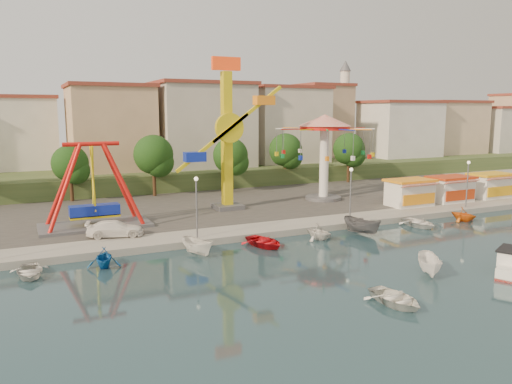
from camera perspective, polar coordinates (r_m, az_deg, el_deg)
ground at (r=36.23m, az=12.48°, el=-9.27°), size 200.00×200.00×0.00m
quay_deck at (r=92.17m, az=-11.82°, el=2.10°), size 200.00×100.00×0.60m
asphalt_pad at (r=61.79m, az=-4.77°, el=-0.85°), size 90.00×28.00×0.01m
hill_terrace at (r=96.88m, az=-12.55°, el=3.13°), size 200.00×60.00×3.00m
pirate_ship_ride at (r=48.74m, az=-18.09°, el=0.54°), size 10.00×5.00×8.00m
kamikaze_tower at (r=54.83m, az=-2.84°, el=6.10°), size 8.28×3.10×16.50m
wave_swinger at (r=61.26m, az=7.84°, el=6.16°), size 11.60×11.60×10.40m
booth_left at (r=59.92m, az=17.16°, el=-0.04°), size 5.40×3.78×3.08m
booth_mid at (r=64.37m, az=21.35°, el=0.35°), size 5.40×3.78×3.08m
booth_right at (r=69.49m, az=25.24°, el=0.71°), size 5.40×3.78×3.08m
lamp_post_1 at (r=42.95m, az=-6.79°, el=-1.93°), size 0.14×0.14×5.00m
lamp_post_2 at (r=50.28m, az=10.75°, el=-0.41°), size 0.14×0.14×5.00m
lamp_post_3 at (r=61.02m, az=22.99°, el=0.69°), size 0.14×0.14×5.00m
tree_1 at (r=63.75m, az=-20.48°, el=3.08°), size 4.35×4.35×6.80m
tree_2 at (r=64.87m, az=-11.64°, el=4.20°), size 5.02×5.02×7.85m
tree_3 at (r=66.63m, az=-2.93°, el=4.19°), size 4.68×4.68×7.32m
tree_4 at (r=73.63m, az=3.40°, el=4.81°), size 4.86×4.86×7.60m
tree_5 at (r=77.45m, az=10.58°, el=4.86°), size 4.83×4.83×7.54m
building_1 at (r=78.47m, az=-25.46°, el=5.36°), size 12.33×9.01×8.63m
building_2 at (r=80.08m, az=-16.03°, el=6.88°), size 11.95×9.28×11.23m
building_3 at (r=80.53m, az=-5.84°, el=6.47°), size 12.59×10.50×9.20m
building_4 at (r=88.99m, az=1.66°, el=6.78°), size 10.75×9.23×9.24m
building_5 at (r=94.19m, az=9.47°, el=7.39°), size 12.77×10.96×11.21m
building_6 at (r=100.18m, az=15.59°, el=7.61°), size 8.23×8.98×12.36m
building_7 at (r=111.87m, az=18.53°, el=6.68°), size 11.59×10.93×8.76m
building_8 at (r=117.64m, az=25.72°, el=7.28°), size 12.84×9.28×12.58m
minaret at (r=99.25m, az=10.06°, el=9.74°), size 2.80×2.80×18.00m
rowboat_a at (r=31.30m, az=15.66°, el=-11.62°), size 2.91×3.95×0.79m
skiff at (r=37.24m, az=19.27°, el=-7.89°), size 3.30×3.91×1.46m
van at (r=45.03m, az=-15.81°, el=-4.05°), size 5.14×3.02×1.40m
moored_boat_0 at (r=38.38m, az=-24.48°, el=-8.26°), size 2.62×3.64×0.75m
moored_boat_1 at (r=38.61m, az=-16.99°, el=-7.14°), size 2.98×3.28×1.49m
moored_boat_2 at (r=40.22m, az=-6.67°, el=-6.19°), size 2.37×3.93×1.43m
moored_boat_3 at (r=42.49m, az=0.97°, el=-5.70°), size 3.73×4.62×0.85m
moored_boat_4 at (r=45.00m, az=7.18°, el=-4.49°), size 3.19×3.45×1.51m
moored_boat_5 at (r=47.68m, az=12.05°, el=-3.78°), size 2.53×4.44×1.62m
moored_boat_6 at (r=52.24m, az=18.15°, el=-3.35°), size 2.92×4.05×0.83m
moored_boat_7 at (r=56.43m, az=22.62°, el=-2.34°), size 2.87×3.20×1.50m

